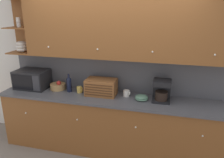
{
  "coord_description": "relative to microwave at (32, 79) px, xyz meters",
  "views": [
    {
      "loc": [
        0.79,
        -3.3,
        2.26
      ],
      "look_at": [
        0.0,
        -0.2,
        1.21
      ],
      "focal_mm": 35.0,
      "sensor_mm": 36.0,
      "label": 1
    }
  ],
  "objects": [
    {
      "name": "mug_blue_second",
      "position": [
        0.87,
        -0.01,
        -0.1
      ],
      "size": [
        0.1,
        0.08,
        0.1
      ],
      "color": "gold",
      "rests_on": "counter_unit"
    },
    {
      "name": "fruit_basket",
      "position": [
        0.45,
        0.04,
        -0.1
      ],
      "size": [
        0.26,
        0.26,
        0.16
      ],
      "color": "#A87F4C",
      "rests_on": "counter_unit"
    },
    {
      "name": "bowl_stack_on_counter",
      "position": [
        1.87,
        -0.06,
        -0.12
      ],
      "size": [
        0.2,
        0.2,
        0.07
      ],
      "color": "slate",
      "rests_on": "counter_unit"
    },
    {
      "name": "ground_plane",
      "position": [
        1.4,
        0.22,
        -1.1
      ],
      "size": [
        24.0,
        24.0,
        0.0
      ],
      "primitive_type": "plane",
      "color": "slate"
    },
    {
      "name": "counter_unit",
      "position": [
        1.4,
        -0.07,
        -0.63
      ],
      "size": [
        3.57,
        0.61,
        0.95
      ],
      "color": "brown",
      "rests_on": "ground_plane"
    },
    {
      "name": "wall_back",
      "position": [
        1.4,
        0.25,
        0.2
      ],
      "size": [
        5.95,
        0.06,
        2.6
      ],
      "color": "silver",
      "rests_on": "ground_plane"
    },
    {
      "name": "wine_bottle",
      "position": [
        0.69,
        -0.02,
        -0.02
      ],
      "size": [
        0.08,
        0.08,
        0.3
      ],
      "color": "black",
      "rests_on": "counter_unit"
    },
    {
      "name": "coffee_maker",
      "position": [
        2.16,
        -0.01,
        0.01
      ],
      "size": [
        0.26,
        0.24,
        0.32
      ],
      "color": "black",
      "rests_on": "counter_unit"
    },
    {
      "name": "bread_box",
      "position": [
        1.23,
        -0.01,
        -0.03
      ],
      "size": [
        0.47,
        0.3,
        0.25
      ],
      "color": "brown",
      "rests_on": "counter_unit"
    },
    {
      "name": "backsplash_panel",
      "position": [
        1.4,
        0.22,
        0.14
      ],
      "size": [
        3.55,
        0.01,
        0.59
      ],
      "color": "#4C4C51",
      "rests_on": "counter_unit"
    },
    {
      "name": "upper_cabinets",
      "position": [
        1.57,
        0.05,
        0.86
      ],
      "size": [
        3.55,
        0.35,
        0.87
      ],
      "color": "brown",
      "rests_on": "backsplash_panel"
    },
    {
      "name": "microwave",
      "position": [
        0.0,
        0.0,
        0.0
      ],
      "size": [
        0.54,
        0.39,
        0.31
      ],
      "color": "black",
      "rests_on": "counter_unit"
    },
    {
      "name": "mug",
      "position": [
        1.63,
        0.02,
        -0.11
      ],
      "size": [
        0.11,
        0.09,
        0.1
      ],
      "color": "silver",
      "rests_on": "counter_unit"
    }
  ]
}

